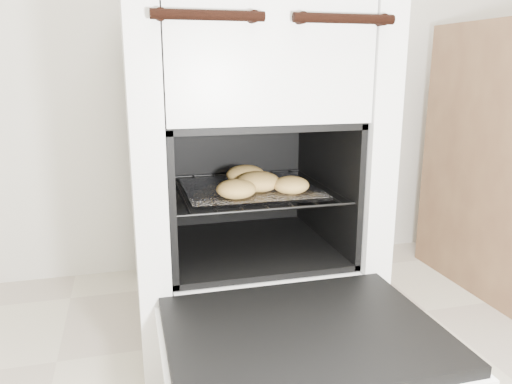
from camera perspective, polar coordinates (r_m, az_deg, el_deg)
stove at (r=1.33m, az=-1.55°, el=3.47°), size 0.58×0.65×0.89m
oven_door at (r=0.97m, az=5.45°, el=-16.17°), size 0.52×0.41×0.04m
oven_rack at (r=1.28m, az=-0.88°, el=0.32°), size 0.42×0.41×0.01m
foil_sheet at (r=1.26m, az=-0.67°, el=0.37°), size 0.33×0.29×0.01m
baked_rolls at (r=1.23m, az=0.06°, el=1.21°), size 0.25×0.27×0.05m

